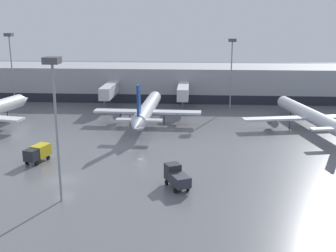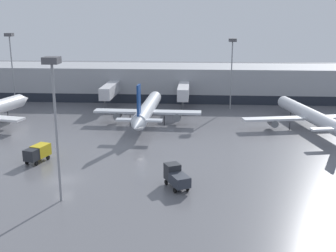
{
  "view_description": "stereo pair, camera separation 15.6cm",
  "coord_description": "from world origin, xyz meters",
  "px_view_note": "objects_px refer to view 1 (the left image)",
  "views": [
    {
      "loc": [
        18.11,
        -53.9,
        22.23
      ],
      "look_at": [
        13.36,
        19.49,
        3.0
      ],
      "focal_mm": 45.0,
      "sensor_mm": 36.0,
      "label": 1
    },
    {
      "loc": [
        18.27,
        -53.89,
        22.23
      ],
      "look_at": [
        13.36,
        19.49,
        3.0
      ],
      "focal_mm": 45.0,
      "sensor_mm": 36.0,
      "label": 2
    }
  ],
  "objects_px": {
    "parked_jet_2": "(310,115)",
    "service_truck_1": "(38,152)",
    "apron_light_mast_1": "(54,89)",
    "parked_jet_1": "(147,109)",
    "apron_light_mast_2": "(10,49)",
    "apron_light_mast_3": "(232,53)",
    "service_truck_2": "(176,176)",
    "traffic_cone_1": "(333,122)"
  },
  "relations": [
    {
      "from": "parked_jet_2",
      "to": "service_truck_1",
      "type": "bearing_deg",
      "value": 105.47
    },
    {
      "from": "apron_light_mast_1",
      "to": "parked_jet_1",
      "type": "bearing_deg",
      "value": 80.67
    },
    {
      "from": "apron_light_mast_2",
      "to": "service_truck_1",
      "type": "bearing_deg",
      "value": -62.67
    },
    {
      "from": "service_truck_1",
      "to": "apron_light_mast_2",
      "type": "height_order",
      "value": "apron_light_mast_2"
    },
    {
      "from": "service_truck_1",
      "to": "apron_light_mast_1",
      "type": "xyz_separation_m",
      "value": [
        8.12,
        -13.92,
        12.49
      ]
    },
    {
      "from": "parked_jet_2",
      "to": "apron_light_mast_3",
      "type": "height_order",
      "value": "apron_light_mast_3"
    },
    {
      "from": "apron_light_mast_1",
      "to": "apron_light_mast_3",
      "type": "xyz_separation_m",
      "value": [
        25.06,
        55.57,
        -0.44
      ]
    },
    {
      "from": "apron_light_mast_2",
      "to": "apron_light_mast_3",
      "type": "distance_m",
      "value": 54.32
    },
    {
      "from": "service_truck_2",
      "to": "apron_light_mast_3",
      "type": "height_order",
      "value": "apron_light_mast_3"
    },
    {
      "from": "parked_jet_1",
      "to": "service_truck_2",
      "type": "xyz_separation_m",
      "value": [
        7.7,
        -33.61,
        -1.66
      ]
    },
    {
      "from": "traffic_cone_1",
      "to": "apron_light_mast_1",
      "type": "xyz_separation_m",
      "value": [
        -46.03,
        -42.01,
        13.77
      ]
    },
    {
      "from": "parked_jet_1",
      "to": "apron_light_mast_1",
      "type": "relative_size",
      "value": 1.85
    },
    {
      "from": "service_truck_2",
      "to": "service_truck_1",
      "type": "bearing_deg",
      "value": 41.12
    },
    {
      "from": "parked_jet_2",
      "to": "apron_light_mast_2",
      "type": "xyz_separation_m",
      "value": [
        -69.1,
        17.0,
        11.76
      ]
    },
    {
      "from": "parked_jet_2",
      "to": "service_truck_1",
      "type": "height_order",
      "value": "parked_jet_2"
    },
    {
      "from": "service_truck_2",
      "to": "apron_light_mast_1",
      "type": "relative_size",
      "value": 0.29
    },
    {
      "from": "parked_jet_1",
      "to": "apron_light_mast_1",
      "type": "xyz_separation_m",
      "value": [
        -6.37,
        -38.8,
        10.84
      ]
    },
    {
      "from": "apron_light_mast_3",
      "to": "parked_jet_2",
      "type": "bearing_deg",
      "value": -50.21
    },
    {
      "from": "traffic_cone_1",
      "to": "apron_light_mast_1",
      "type": "height_order",
      "value": "apron_light_mast_1"
    },
    {
      "from": "parked_jet_1",
      "to": "apron_light_mast_2",
      "type": "bearing_deg",
      "value": 67.31
    },
    {
      "from": "service_truck_2",
      "to": "parked_jet_1",
      "type": "bearing_deg",
      "value": -14.5
    },
    {
      "from": "parked_jet_2",
      "to": "apron_light_mast_3",
      "type": "xyz_separation_m",
      "value": [
        -14.78,
        17.75,
        10.98
      ]
    },
    {
      "from": "service_truck_1",
      "to": "apron_light_mast_2",
      "type": "distance_m",
      "value": 47.78
    },
    {
      "from": "traffic_cone_1",
      "to": "apron_light_mast_3",
      "type": "bearing_deg",
      "value": 147.12
    },
    {
      "from": "traffic_cone_1",
      "to": "apron_light_mast_3",
      "type": "height_order",
      "value": "apron_light_mast_3"
    },
    {
      "from": "traffic_cone_1",
      "to": "apron_light_mast_3",
      "type": "relative_size",
      "value": 0.03
    },
    {
      "from": "apron_light_mast_2",
      "to": "traffic_cone_1",
      "type": "bearing_deg",
      "value": -9.65
    },
    {
      "from": "service_truck_1",
      "to": "apron_light_mast_2",
      "type": "relative_size",
      "value": 0.27
    },
    {
      "from": "parked_jet_1",
      "to": "service_truck_2",
      "type": "height_order",
      "value": "parked_jet_1"
    },
    {
      "from": "parked_jet_1",
      "to": "service_truck_2",
      "type": "relative_size",
      "value": 6.49
    },
    {
      "from": "service_truck_2",
      "to": "apron_light_mast_2",
      "type": "xyz_separation_m",
      "value": [
        -43.32,
        49.62,
        12.85
      ]
    },
    {
      "from": "parked_jet_2",
      "to": "traffic_cone_1",
      "type": "distance_m",
      "value": 7.83
    },
    {
      "from": "service_truck_1",
      "to": "apron_light_mast_1",
      "type": "distance_m",
      "value": 20.39
    },
    {
      "from": "service_truck_1",
      "to": "apron_light_mast_1",
      "type": "relative_size",
      "value": 0.28
    },
    {
      "from": "parked_jet_2",
      "to": "apron_light_mast_1",
      "type": "xyz_separation_m",
      "value": [
        -39.85,
        -37.81,
        11.42
      ]
    },
    {
      "from": "apron_light_mast_2",
      "to": "apron_light_mast_3",
      "type": "xyz_separation_m",
      "value": [
        54.31,
        0.75,
        -0.79
      ]
    },
    {
      "from": "traffic_cone_1",
      "to": "apron_light_mast_2",
      "type": "relative_size",
      "value": 0.03
    },
    {
      "from": "parked_jet_1",
      "to": "parked_jet_2",
      "type": "xyz_separation_m",
      "value": [
        33.47,
        -0.98,
        -0.57
      ]
    },
    {
      "from": "parked_jet_1",
      "to": "apron_light_mast_1",
      "type": "height_order",
      "value": "apron_light_mast_1"
    },
    {
      "from": "parked_jet_2",
      "to": "apron_light_mast_3",
      "type": "distance_m",
      "value": 25.58
    },
    {
      "from": "apron_light_mast_2",
      "to": "apron_light_mast_3",
      "type": "height_order",
      "value": "apron_light_mast_2"
    },
    {
      "from": "traffic_cone_1",
      "to": "apron_light_mast_2",
      "type": "xyz_separation_m",
      "value": [
        -75.28,
        12.8,
        14.11
      ]
    }
  ]
}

